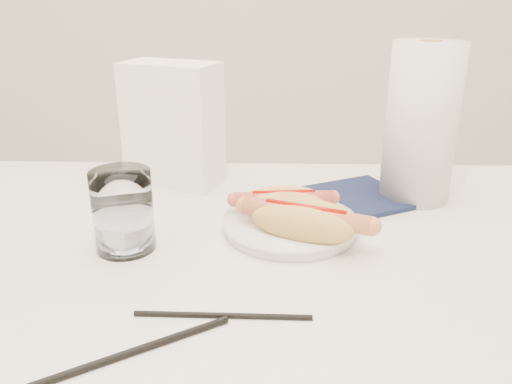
{
  "coord_description": "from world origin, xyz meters",
  "views": [
    {
      "loc": [
        0.07,
        -0.61,
        1.09
      ],
      "look_at": [
        0.05,
        0.06,
        0.82
      ],
      "focal_mm": 36.37,
      "sensor_mm": 36.0,
      "label": 1
    }
  ],
  "objects_px": {
    "hotdog_left": "(284,202)",
    "paper_towel_roll": "(421,123)",
    "table": "(220,295)",
    "hotdog_right": "(305,220)",
    "plate": "(290,226)",
    "water_glass": "(123,211)",
    "napkin_box": "(173,124)"
  },
  "relations": [
    {
      "from": "hotdog_left",
      "to": "paper_towel_roll",
      "type": "distance_m",
      "value": 0.27
    },
    {
      "from": "table",
      "to": "hotdog_right",
      "type": "relative_size",
      "value": 6.72
    },
    {
      "from": "plate",
      "to": "water_glass",
      "type": "distance_m",
      "value": 0.24
    },
    {
      "from": "hotdog_left",
      "to": "paper_towel_roll",
      "type": "bearing_deg",
      "value": 21.84
    },
    {
      "from": "hotdog_left",
      "to": "hotdog_right",
      "type": "distance_m",
      "value": 0.08
    },
    {
      "from": "water_glass",
      "to": "napkin_box",
      "type": "distance_m",
      "value": 0.27
    },
    {
      "from": "table",
      "to": "paper_towel_roll",
      "type": "bearing_deg",
      "value": 35.38
    },
    {
      "from": "hotdog_left",
      "to": "hotdog_right",
      "type": "height_order",
      "value": "hotdog_right"
    },
    {
      "from": "hotdog_right",
      "to": "napkin_box",
      "type": "relative_size",
      "value": 0.82
    },
    {
      "from": "water_glass",
      "to": "paper_towel_roll",
      "type": "relative_size",
      "value": 0.43
    },
    {
      "from": "plate",
      "to": "table",
      "type": "bearing_deg",
      "value": -139.81
    },
    {
      "from": "hotdog_left",
      "to": "hotdog_right",
      "type": "xyz_separation_m",
      "value": [
        0.03,
        -0.07,
        0.0
      ]
    },
    {
      "from": "water_glass",
      "to": "paper_towel_roll",
      "type": "bearing_deg",
      "value": 24.19
    },
    {
      "from": "hotdog_left",
      "to": "paper_towel_roll",
      "type": "height_order",
      "value": "paper_towel_roll"
    },
    {
      "from": "table",
      "to": "napkin_box",
      "type": "height_order",
      "value": "napkin_box"
    },
    {
      "from": "table",
      "to": "water_glass",
      "type": "relative_size",
      "value": 10.62
    },
    {
      "from": "paper_towel_roll",
      "to": "hotdog_right",
      "type": "bearing_deg",
      "value": -136.56
    },
    {
      "from": "table",
      "to": "hotdog_left",
      "type": "relative_size",
      "value": 7.94
    },
    {
      "from": "plate",
      "to": "hotdog_right",
      "type": "bearing_deg",
      "value": -68.78
    },
    {
      "from": "table",
      "to": "paper_towel_roll",
      "type": "height_order",
      "value": "paper_towel_roll"
    },
    {
      "from": "napkin_box",
      "to": "plate",
      "type": "bearing_deg",
      "value": -25.07
    },
    {
      "from": "hotdog_right",
      "to": "table",
      "type": "bearing_deg",
      "value": -141.73
    },
    {
      "from": "water_glass",
      "to": "paper_towel_roll",
      "type": "distance_m",
      "value": 0.49
    },
    {
      "from": "hotdog_right",
      "to": "paper_towel_roll",
      "type": "bearing_deg",
      "value": 64.63
    },
    {
      "from": "hotdog_left",
      "to": "plate",
      "type": "bearing_deg",
      "value": -75.51
    },
    {
      "from": "table",
      "to": "water_glass",
      "type": "distance_m",
      "value": 0.18
    },
    {
      "from": "hotdog_left",
      "to": "paper_towel_roll",
      "type": "relative_size",
      "value": 0.58
    },
    {
      "from": "paper_towel_roll",
      "to": "plate",
      "type": "bearing_deg",
      "value": -147.02
    },
    {
      "from": "water_glass",
      "to": "napkin_box",
      "type": "height_order",
      "value": "napkin_box"
    },
    {
      "from": "water_glass",
      "to": "napkin_box",
      "type": "bearing_deg",
      "value": 84.81
    },
    {
      "from": "water_glass",
      "to": "napkin_box",
      "type": "xyz_separation_m",
      "value": [
        0.02,
        0.27,
        0.05
      ]
    },
    {
      "from": "plate",
      "to": "hotdog_right",
      "type": "xyz_separation_m",
      "value": [
        0.02,
        -0.05,
        0.03
      ]
    }
  ]
}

